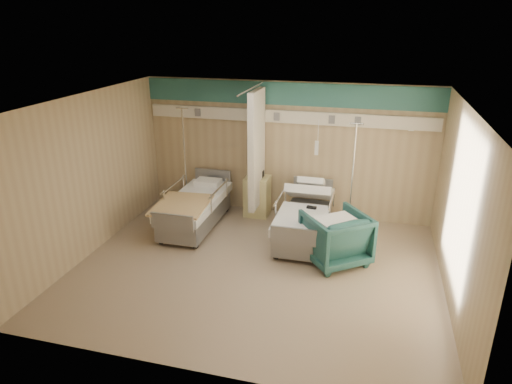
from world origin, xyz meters
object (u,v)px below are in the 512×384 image
(bed_right, at_px, (304,224))
(iv_stand_right, at_px, (350,208))
(bed_left, at_px, (195,212))
(visitor_armchair, at_px, (335,238))
(iv_stand_left, at_px, (187,188))
(bedside_cabinet, at_px, (257,196))

(bed_right, bearing_deg, iv_stand_right, 41.33)
(bed_left, distance_m, visitor_armchair, 2.94)
(visitor_armchair, distance_m, iv_stand_left, 3.75)
(bed_right, height_order, iv_stand_right, iv_stand_right)
(visitor_armchair, bearing_deg, iv_stand_right, -133.36)
(bedside_cabinet, distance_m, iv_stand_left, 1.60)
(bed_left, height_order, bedside_cabinet, bedside_cabinet)
(iv_stand_right, bearing_deg, bed_right, -138.67)
(bed_right, distance_m, bed_left, 2.20)
(visitor_armchair, bearing_deg, iv_stand_left, -62.29)
(bedside_cabinet, distance_m, visitor_armchair, 2.41)
(iv_stand_right, xyz_separation_m, iv_stand_left, (-3.55, 0.17, 0.02))
(bedside_cabinet, xyz_separation_m, iv_stand_left, (-1.60, -0.03, 0.03))
(bed_left, height_order, iv_stand_left, iv_stand_left)
(visitor_armchair, bearing_deg, bed_right, -84.75)
(bed_left, distance_m, iv_stand_left, 1.04)
(bed_left, relative_size, iv_stand_left, 0.97)
(bed_left, bearing_deg, bedside_cabinet, 40.60)
(bedside_cabinet, height_order, iv_stand_left, iv_stand_left)
(bed_left, xyz_separation_m, iv_stand_right, (3.00, 0.70, 0.12))
(bed_right, distance_m, iv_stand_right, 1.07)
(bedside_cabinet, bearing_deg, bed_left, -139.40)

